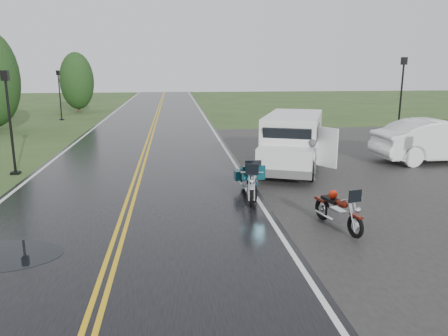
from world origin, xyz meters
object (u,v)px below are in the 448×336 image
Objects in this scene: motorcycle_silver at (252,188)px; van_white at (263,149)px; lamp_post_near_left at (10,123)px; lamp_post_far_left at (60,95)px; lamp_post_far_right at (401,96)px; motorcycle_red at (356,217)px; person_at_van at (311,161)px; motorcycle_teal at (254,184)px; sedan_white at (440,141)px.

van_white is at bearing 83.08° from motorcycle_silver.
lamp_post_near_left is 17.55m from lamp_post_far_left.
lamp_post_far_right reaches higher than motorcycle_silver.
motorcycle_red is 0.49× the size of lamp_post_near_left.
van_white is at bearing 86.00° from motorcycle_red.
motorcycle_silver is at bearing -64.88° from lamp_post_far_left.
motorcycle_red is at bearing -37.14° from lamp_post_near_left.
person_at_van is at bearing 0.67° from van_white.
lamp_post_far_left is (-10.64, 22.04, 1.23)m from motorcycle_teal.
motorcycle_teal is 16.84m from lamp_post_far_right.
lamp_post_far_right is (21.73, -9.48, 0.41)m from lamp_post_far_left.
lamp_post_far_left is 23.71m from lamp_post_far_right.
lamp_post_far_right is (11.21, 12.95, 1.66)m from motorcycle_silver.
lamp_post_far_right is at bearing 58.73° from motorcycle_silver.
lamp_post_near_left is 0.85× the size of lamp_post_far_right.
motorcycle_red is 0.42× the size of lamp_post_far_right.
motorcycle_red is 0.93× the size of motorcycle_silver.
lamp_post_far_left is at bearing 124.73° from motorcycle_silver.
lamp_post_near_left is (-9.04, 1.79, 0.84)m from van_white.
motorcycle_red is 0.51× the size of lamp_post_far_left.
motorcycle_teal is at bearing 108.28° from motorcycle_red.
motorcycle_red is 3.23m from motorcycle_silver.
person_at_van is (2.55, 2.66, 0.14)m from motorcycle_silver.
lamp_post_far_right is at bearing 22.29° from lamp_post_near_left.
motorcycle_teal is 0.39× the size of sedan_white.
lamp_post_near_left is (-8.20, 4.66, 1.30)m from motorcycle_teal.
van_white is at bearing -59.08° from lamp_post_far_left.
motorcycle_red is at bearing -58.99° from van_white.
motorcycle_red is 27.97m from lamp_post_far_left.
lamp_post_far_right is at bearing 64.65° from van_white.
sedan_white is 8.25m from lamp_post_far_right.
sedan_white is 1.19× the size of lamp_post_far_right.
van_white is 1.02× the size of sedan_white.
motorcycle_silver is 0.38× the size of sedan_white.
person_at_van is at bearing 42.21° from motorcycle_teal.
van_white is 1.22× the size of lamp_post_far_right.
person_at_van reaches higher than motorcycle_red.
sedan_white is (8.86, 5.16, 0.29)m from motorcycle_silver.
lamp_post_far_left is at bearing 114.77° from motorcycle_teal.
sedan_white is at bearing 34.46° from motorcycle_red.
motorcycle_teal is 3.33m from person_at_van.
lamp_post_far_right is at bearing -23.56° from lamp_post_far_left.
lamp_post_near_left reaches higher than motorcycle_teal.
motorcycle_red is at bearing 136.72° from sedan_white.
sedan_white is at bearing -174.57° from person_at_van.
motorcycle_red is 0.35× the size of sedan_white.
van_white is 8.13m from sedan_white.
lamp_post_far_left reaches higher than sedan_white.
lamp_post_far_right is (2.35, 7.79, 1.37)m from sedan_white.
motorcycle_teal is at bearing -29.61° from lamp_post_near_left.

